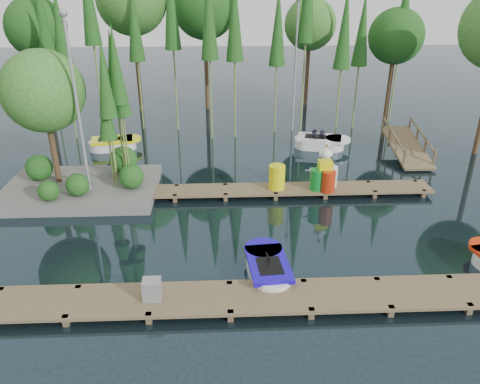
{
  "coord_description": "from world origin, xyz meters",
  "views": [
    {
      "loc": [
        -0.18,
        -14.89,
        8.4
      ],
      "look_at": [
        0.5,
        0.5,
        1.1
      ],
      "focal_mm": 35.0,
      "sensor_mm": 36.0,
      "label": 1
    }
  ],
  "objects_px": {
    "island": "(65,117)",
    "boat_blue": "(268,269)",
    "utility_cabinet": "(152,289)",
    "drum_cluster": "(325,176)",
    "yellow_barrel": "(277,177)",
    "boat_yellow_far": "(113,144)"
  },
  "relations": [
    {
      "from": "utility_cabinet",
      "to": "drum_cluster",
      "type": "distance_m",
      "value": 9.21
    },
    {
      "from": "boat_blue",
      "to": "boat_yellow_far",
      "type": "distance_m",
      "value": 13.45
    },
    {
      "from": "boat_yellow_far",
      "to": "yellow_barrel",
      "type": "relative_size",
      "value": 2.84
    },
    {
      "from": "yellow_barrel",
      "to": "drum_cluster",
      "type": "bearing_deg",
      "value": -4.5
    },
    {
      "from": "boat_yellow_far",
      "to": "yellow_barrel",
      "type": "height_order",
      "value": "yellow_barrel"
    },
    {
      "from": "boat_blue",
      "to": "utility_cabinet",
      "type": "height_order",
      "value": "utility_cabinet"
    },
    {
      "from": "island",
      "to": "boat_yellow_far",
      "type": "bearing_deg",
      "value": 83.58
    },
    {
      "from": "island",
      "to": "boat_blue",
      "type": "distance_m",
      "value": 10.32
    },
    {
      "from": "island",
      "to": "yellow_barrel",
      "type": "height_order",
      "value": "island"
    },
    {
      "from": "island",
      "to": "utility_cabinet",
      "type": "xyz_separation_m",
      "value": [
        4.19,
        -7.79,
        -2.58
      ]
    },
    {
      "from": "utility_cabinet",
      "to": "yellow_barrel",
      "type": "bearing_deg",
      "value": 59.0
    },
    {
      "from": "island",
      "to": "yellow_barrel",
      "type": "relative_size",
      "value": 6.77
    },
    {
      "from": "island",
      "to": "yellow_barrel",
      "type": "distance_m",
      "value": 8.76
    },
    {
      "from": "boat_blue",
      "to": "drum_cluster",
      "type": "bearing_deg",
      "value": 57.78
    },
    {
      "from": "boat_blue",
      "to": "yellow_barrel",
      "type": "relative_size",
      "value": 2.7
    },
    {
      "from": "island",
      "to": "boat_yellow_far",
      "type": "xyz_separation_m",
      "value": [
        0.57,
        5.06,
        -2.9
      ]
    },
    {
      "from": "utility_cabinet",
      "to": "island",
      "type": "bearing_deg",
      "value": 118.27
    },
    {
      "from": "utility_cabinet",
      "to": "drum_cluster",
      "type": "relative_size",
      "value": 0.3
    },
    {
      "from": "boat_blue",
      "to": "boat_yellow_far",
      "type": "relative_size",
      "value": 0.95
    },
    {
      "from": "utility_cabinet",
      "to": "yellow_barrel",
      "type": "height_order",
      "value": "yellow_barrel"
    },
    {
      "from": "utility_cabinet",
      "to": "drum_cluster",
      "type": "bearing_deg",
      "value": 48.03
    },
    {
      "from": "utility_cabinet",
      "to": "boat_blue",
      "type": "bearing_deg",
      "value": 21.64
    }
  ]
}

